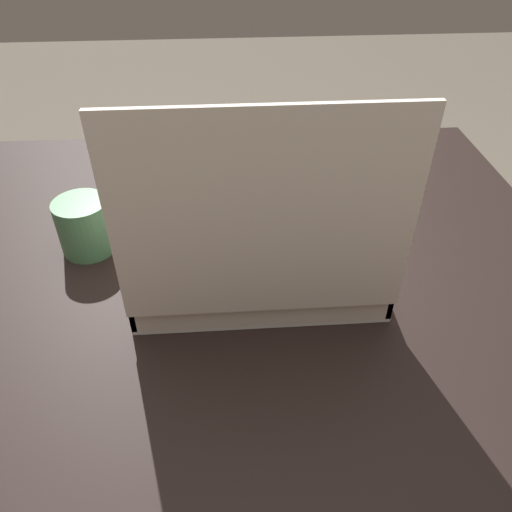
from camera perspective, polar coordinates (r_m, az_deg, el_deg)
ground_plane at (r=1.45m, az=-2.56°, el=-22.94°), size 8.00×8.00×0.00m
dining_table at (r=0.94m, az=-3.67°, el=-4.00°), size 1.23×0.96×0.73m
donut_box at (r=0.78m, az=0.18°, el=0.53°), size 0.38×0.30×0.35m
coffee_mug at (r=0.91m, az=-19.00°, el=3.35°), size 0.09×0.09×0.10m
paper_napkin at (r=1.07m, az=-0.82°, el=8.38°), size 0.18×0.13×0.01m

